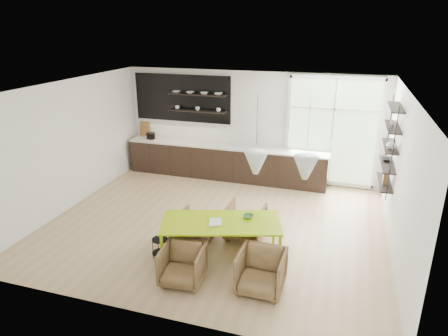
% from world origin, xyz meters
% --- Properties ---
extents(room, '(7.02, 6.01, 2.91)m').
position_xyz_m(room, '(0.58, 1.10, 1.46)').
color(room, tan).
rests_on(room, ground).
extents(kitchen_run, '(5.54, 0.69, 2.75)m').
position_xyz_m(kitchen_run, '(-0.70, 2.69, 0.60)').
color(kitchen_run, black).
rests_on(kitchen_run, ground).
extents(right_shelving, '(0.26, 1.22, 1.90)m').
position_xyz_m(right_shelving, '(3.36, 1.17, 1.65)').
color(right_shelving, black).
rests_on(right_shelving, ground).
extents(dining_table, '(2.27, 1.50, 0.76)m').
position_xyz_m(dining_table, '(0.52, -1.27, 0.71)').
color(dining_table, '#98C509').
rests_on(dining_table, ground).
extents(armchair_back_left, '(0.70, 0.72, 0.61)m').
position_xyz_m(armchair_back_left, '(-0.16, -0.78, 0.30)').
color(armchair_back_left, brown).
rests_on(armchair_back_left, ground).
extents(armchair_back_right, '(0.75, 0.77, 0.68)m').
position_xyz_m(armchair_back_right, '(0.74, -0.36, 0.34)').
color(armchair_back_right, brown).
rests_on(armchair_back_right, ground).
extents(armchair_front_left, '(0.74, 0.76, 0.64)m').
position_xyz_m(armchair_front_left, '(0.12, -2.10, 0.32)').
color(armchair_front_left, brown).
rests_on(armchair_front_left, ground).
extents(armchair_front_right, '(0.74, 0.76, 0.68)m').
position_xyz_m(armchair_front_right, '(1.40, -1.93, 0.34)').
color(armchair_front_right, brown).
rests_on(armchair_front_right, ground).
extents(wire_stool, '(0.31, 0.31, 0.39)m').
position_xyz_m(wire_stool, '(-0.55, -1.56, 0.25)').
color(wire_stool, black).
rests_on(wire_stool, ground).
extents(table_book, '(0.29, 0.34, 0.03)m').
position_xyz_m(table_book, '(0.34, -1.38, 0.78)').
color(table_book, white).
rests_on(table_book, dining_table).
extents(table_bowl, '(0.24, 0.24, 0.06)m').
position_xyz_m(table_bowl, '(0.95, -0.99, 0.79)').
color(table_bowl, '#517D4E').
rests_on(table_bowl, dining_table).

